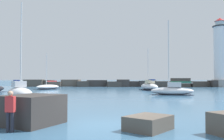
{
  "coord_description": "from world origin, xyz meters",
  "views": [
    {
      "loc": [
        1.17,
        -11.88,
        2.19
      ],
      "look_at": [
        -1.19,
        22.76,
        3.32
      ],
      "focal_mm": 40.0,
      "sensor_mm": 36.0,
      "label": 1
    }
  ],
  "objects_px": {
    "sailboat_moored_0": "(19,92)",
    "sailboat_moored_3": "(48,87)",
    "sailboat_moored_1": "(149,86)",
    "person_on_rocks": "(10,109)",
    "lighthouse": "(220,56)",
    "sailboat_moored_4": "(172,90)"
  },
  "relations": [
    {
      "from": "sailboat_moored_3",
      "to": "sailboat_moored_4",
      "type": "xyz_separation_m",
      "value": [
        21.52,
        -15.19,
        0.16
      ]
    },
    {
      "from": "sailboat_moored_1",
      "to": "sailboat_moored_0",
      "type": "bearing_deg",
      "value": -125.57
    },
    {
      "from": "sailboat_moored_4",
      "to": "person_on_rocks",
      "type": "distance_m",
      "value": 25.23
    },
    {
      "from": "sailboat_moored_1",
      "to": "person_on_rocks",
      "type": "height_order",
      "value": "sailboat_moored_1"
    },
    {
      "from": "person_on_rocks",
      "to": "lighthouse",
      "type": "bearing_deg",
      "value": 62.94
    },
    {
      "from": "lighthouse",
      "to": "sailboat_moored_1",
      "type": "relative_size",
      "value": 2.21
    },
    {
      "from": "lighthouse",
      "to": "sailboat_moored_1",
      "type": "distance_m",
      "value": 27.41
    },
    {
      "from": "lighthouse",
      "to": "sailboat_moored_1",
      "type": "xyz_separation_m",
      "value": [
        -19.27,
        -18.17,
        -7.05
      ]
    },
    {
      "from": "sailboat_moored_3",
      "to": "person_on_rocks",
      "type": "height_order",
      "value": "sailboat_moored_3"
    },
    {
      "from": "sailboat_moored_0",
      "to": "sailboat_moored_3",
      "type": "bearing_deg",
      "value": 101.35
    },
    {
      "from": "sailboat_moored_1",
      "to": "person_on_rocks",
      "type": "distance_m",
      "value": 37.17
    },
    {
      "from": "sailboat_moored_0",
      "to": "person_on_rocks",
      "type": "xyz_separation_m",
      "value": [
        6.49,
        -15.22,
        0.2
      ]
    },
    {
      "from": "person_on_rocks",
      "to": "sailboat_moored_1",
      "type": "bearing_deg",
      "value": 76.77
    },
    {
      "from": "sailboat_moored_0",
      "to": "sailboat_moored_1",
      "type": "bearing_deg",
      "value": 54.43
    },
    {
      "from": "sailboat_moored_0",
      "to": "sailboat_moored_3",
      "type": "relative_size",
      "value": 1.42
    },
    {
      "from": "sailboat_moored_0",
      "to": "sailboat_moored_4",
      "type": "bearing_deg",
      "value": 24.64
    },
    {
      "from": "sailboat_moored_0",
      "to": "sailboat_moored_4",
      "type": "xyz_separation_m",
      "value": [
        16.91,
        7.75,
        -0.09
      ]
    },
    {
      "from": "sailboat_moored_1",
      "to": "sailboat_moored_4",
      "type": "xyz_separation_m",
      "value": [
        1.92,
        -13.2,
        -0.07
      ]
    },
    {
      "from": "sailboat_moored_0",
      "to": "sailboat_moored_1",
      "type": "height_order",
      "value": "sailboat_moored_0"
    },
    {
      "from": "lighthouse",
      "to": "sailboat_moored_4",
      "type": "xyz_separation_m",
      "value": [
        -17.35,
        -31.38,
        -7.12
      ]
    },
    {
      "from": "lighthouse",
      "to": "sailboat_moored_3",
      "type": "distance_m",
      "value": 42.73
    },
    {
      "from": "sailboat_moored_1",
      "to": "sailboat_moored_3",
      "type": "xyz_separation_m",
      "value": [
        -19.6,
        1.98,
        -0.22
      ]
    }
  ]
}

